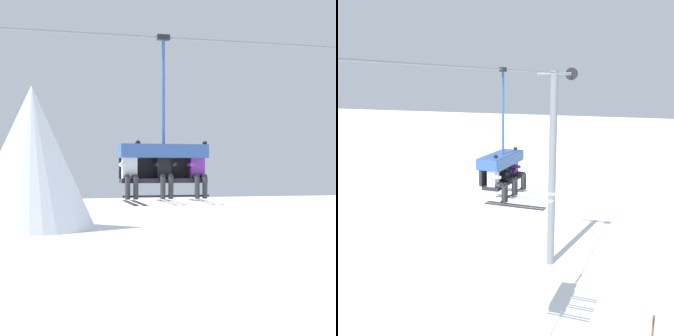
# 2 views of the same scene
# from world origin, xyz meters

# --- Properties ---
(mountain_peak_central) EXTENTS (13.67, 13.67, 15.40)m
(mountain_peak_central) POSITION_xyz_m (-2.80, 45.18, 7.70)
(mountain_peak_central) COLOR white
(mountain_peak_central) RESTS_ON ground_plane
(lift_cable) EXTENTS (20.49, 0.05, 0.05)m
(lift_cable) POSITION_xyz_m (0.62, -0.80, 9.31)
(lift_cable) COLOR slate
(chairlift_chair) EXTENTS (1.94, 0.74, 3.58)m
(chairlift_chair) POSITION_xyz_m (1.68, -0.73, 6.68)
(chairlift_chair) COLOR #232328
(skier_white) EXTENTS (0.48, 1.70, 1.34)m
(skier_white) POSITION_xyz_m (0.92, -0.94, 6.38)
(skier_white) COLOR silver
(skier_black) EXTENTS (0.46, 1.70, 1.23)m
(skier_black) POSITION_xyz_m (1.68, -0.95, 6.36)
(skier_black) COLOR black
(skier_purple) EXTENTS (0.48, 1.70, 1.34)m
(skier_purple) POSITION_xyz_m (2.45, -0.94, 6.38)
(skier_purple) COLOR purple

